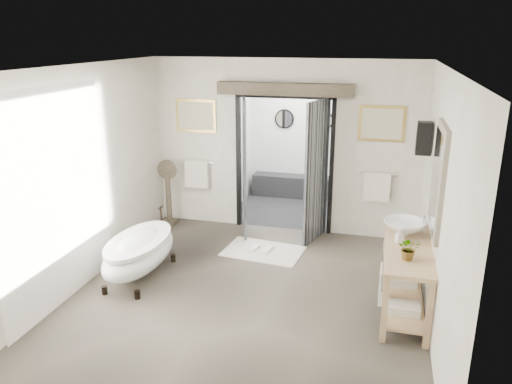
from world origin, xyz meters
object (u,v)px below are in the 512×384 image
Objects in this scene: vanity at (404,273)px; basin at (405,228)px; clawfoot_tub at (139,252)px; rug at (263,251)px.

vanity is 0.59m from basin.
basin reaches higher than clawfoot_tub.
clawfoot_tub is 3.04× the size of basin.
clawfoot_tub is at bearing -177.19° from basin.
clawfoot_tub reaches higher than rug.
basin is at bearing 6.27° from clawfoot_tub.
rug is 2.27× the size of basin.
rug is 2.40m from basin.
vanity is at bearing -31.78° from rug.
rug is (1.46, 1.25, -0.38)m from clawfoot_tub.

